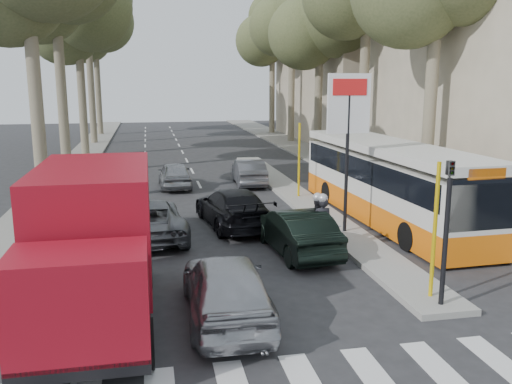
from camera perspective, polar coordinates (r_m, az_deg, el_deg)
ground at (r=14.00m, az=3.83°, el=-10.91°), size 120.00×120.00×0.00m
sidewalk_right at (r=39.71m, az=6.47°, el=3.91°), size 3.20×70.00×0.12m
median_left at (r=41.07m, az=-17.62°, el=3.70°), size 2.40×64.00×0.12m
traffic_island at (r=24.96m, az=4.49°, el=-0.60°), size 1.50×26.00×0.16m
building_far at (r=50.24m, az=11.22°, el=14.46°), size 11.00×20.00×16.00m
billboard at (r=18.77m, az=9.65°, el=6.42°), size 1.50×12.10×5.60m
traffic_light_island at (r=13.16m, az=19.54°, el=-1.67°), size 0.16×0.41×3.60m
tree_l_c at (r=41.08m, az=-18.16°, el=17.64°), size 7.40×7.20×13.71m
tree_l_d at (r=49.20m, az=-17.30°, el=18.64°), size 7.40×7.20×15.66m
tree_l_e at (r=57.01m, az=-16.51°, el=16.60°), size 7.40×7.20×14.49m
tree_r_c at (r=40.77m, az=6.89°, el=17.68°), size 7.40×7.20×13.32m
tree_r_d at (r=48.58m, az=3.98°, el=18.39°), size 7.40×7.20×14.88m
tree_r_e at (r=56.25m, az=1.84°, el=16.78°), size 7.40×7.20×14.10m
silver_hatchback at (r=12.51m, az=-3.15°, el=-9.89°), size 1.90×4.57×1.55m
dark_hatchback at (r=17.16m, az=4.23°, el=-4.08°), size 1.93×4.48×1.44m
queue_car_a at (r=19.07m, az=-11.18°, el=-2.81°), size 2.64×5.02×1.35m
queue_car_b at (r=20.24m, az=-2.48°, el=-1.63°), size 2.61×5.14×1.43m
queue_car_c at (r=27.84m, az=-8.55°, el=1.81°), size 1.66×3.92×1.32m
queue_car_d at (r=28.33m, az=-0.76°, el=2.13°), size 1.61×4.15×1.35m
queue_car_e at (r=24.38m, az=-17.84°, el=-0.01°), size 2.34×4.79×1.34m
red_truck at (r=12.61m, az=-16.72°, el=-5.15°), size 2.49×6.48×3.46m
city_bus at (r=21.51m, az=13.83°, el=1.26°), size 2.96×11.66×3.05m
motorcycle at (r=17.14m, az=6.69°, el=-3.53°), size 0.85×2.33×1.98m
pedestrian_near at (r=26.00m, az=13.02°, el=1.87°), size 1.17×1.19×1.91m
pedestrian_far at (r=22.39m, az=17.34°, el=0.11°), size 1.30×1.24×1.93m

